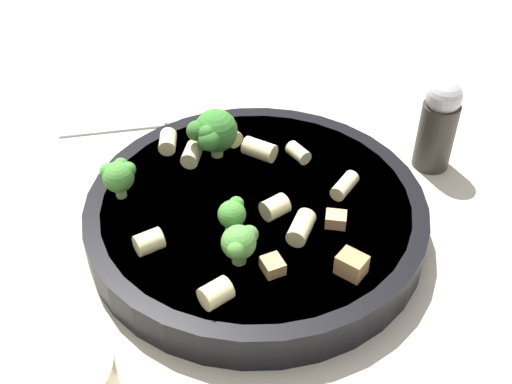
{
  "coord_description": "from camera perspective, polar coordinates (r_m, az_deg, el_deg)",
  "views": [
    {
      "loc": [
        0.31,
        -0.27,
        0.39
      ],
      "look_at": [
        0.0,
        0.0,
        0.04
      ],
      "focal_mm": 45.0,
      "sensor_mm": 36.0,
      "label": 1
    }
  ],
  "objects": [
    {
      "name": "rigatoni_2",
      "position": [
        0.55,
        7.88,
        0.57
      ],
      "size": [
        0.02,
        0.03,
        0.01
      ],
      "primitive_type": "cylinder",
      "rotation": [
        1.57,
        0.0,
        0.28
      ],
      "color": "beige",
      "rests_on": "pasta_bowl"
    },
    {
      "name": "rigatoni_4",
      "position": [
        0.52,
        1.72,
        -1.35
      ],
      "size": [
        0.02,
        0.02,
        0.02
      ],
      "primitive_type": "cylinder",
      "rotation": [
        1.57,
        0.0,
        3.08
      ],
      "color": "beige",
      "rests_on": "pasta_bowl"
    },
    {
      "name": "pepper_shaker",
      "position": [
        0.63,
        15.89,
        5.83
      ],
      "size": [
        0.04,
        0.04,
        0.09
      ],
      "color": "#332D28",
      "rests_on": "ground_plane"
    },
    {
      "name": "rigatoni_0",
      "position": [
        0.58,
        0.31,
        3.8
      ],
      "size": [
        0.03,
        0.03,
        0.02
      ],
      "primitive_type": "cylinder",
      "rotation": [
        1.57,
        0.0,
        1.91
      ],
      "color": "beige",
      "rests_on": "pasta_bowl"
    },
    {
      "name": "broccoli_floret_1",
      "position": [
        0.47,
        -1.47,
        -4.55
      ],
      "size": [
        0.03,
        0.03,
        0.03
      ],
      "color": "#84AD60",
      "rests_on": "pasta_bowl"
    },
    {
      "name": "rigatoni_1",
      "position": [
        0.46,
        -3.59,
        -8.98
      ],
      "size": [
        0.02,
        0.02,
        0.02
      ],
      "primitive_type": "cylinder",
      "rotation": [
        1.57,
        0.0,
        3.09
      ],
      "color": "beige",
      "rests_on": "pasta_bowl"
    },
    {
      "name": "broccoli_floret_0",
      "position": [
        0.57,
        -3.77,
        5.36
      ],
      "size": [
        0.04,
        0.04,
        0.05
      ],
      "color": "#9EC175",
      "rests_on": "pasta_bowl"
    },
    {
      "name": "broccoli_floret_3",
      "position": [
        0.54,
        -12.13,
        1.46
      ],
      "size": [
        0.03,
        0.03,
        0.03
      ],
      "color": "#9EC175",
      "rests_on": "pasta_bowl"
    },
    {
      "name": "spoon",
      "position": [
        0.7,
        -7.8,
        6.34
      ],
      "size": [
        0.1,
        0.15,
        0.01
      ],
      "color": "silver",
      "rests_on": "ground_plane"
    },
    {
      "name": "rigatoni_5",
      "position": [
        0.6,
        -7.85,
        4.46
      ],
      "size": [
        0.03,
        0.03,
        0.02
      ],
      "primitive_type": "cylinder",
      "rotation": [
        1.57,
        0.0,
        0.89
      ],
      "color": "beige",
      "rests_on": "pasta_bowl"
    },
    {
      "name": "broccoli_floret_2",
      "position": [
        0.5,
        -2.13,
        -1.98
      ],
      "size": [
        0.02,
        0.02,
        0.03
      ],
      "color": "#9EC175",
      "rests_on": "pasta_bowl"
    },
    {
      "name": "chicken_chunk_0",
      "position": [
        0.52,
        7.11,
        -2.43
      ],
      "size": [
        0.02,
        0.02,
        0.01
      ],
      "primitive_type": "cube",
      "rotation": [
        0.0,
        0.0,
        0.7
      ],
      "color": "tan",
      "rests_on": "pasta_bowl"
    },
    {
      "name": "rigatoni_7",
      "position": [
        0.51,
        4.35,
        -2.97
      ],
      "size": [
        0.03,
        0.03,
        0.02
      ],
      "primitive_type": "cylinder",
      "rotation": [
        1.57,
        0.0,
        0.49
      ],
      "color": "beige",
      "rests_on": "pasta_bowl"
    },
    {
      "name": "rigatoni_6",
      "position": [
        0.5,
        -9.5,
        -4.4
      ],
      "size": [
        0.02,
        0.02,
        0.02
      ],
      "primitive_type": "cylinder",
      "rotation": [
        1.57,
        0.0,
        2.97
      ],
      "color": "beige",
      "rests_on": "pasta_bowl"
    },
    {
      "name": "pasta_bowl",
      "position": [
        0.55,
        0.0,
        -1.91
      ],
      "size": [
        0.29,
        0.29,
        0.03
      ],
      "color": "black",
      "rests_on": "ground_plane"
    },
    {
      "name": "ground_plane",
      "position": [
        0.56,
        0.0,
        -3.41
      ],
      "size": [
        2.0,
        2.0,
        0.0
      ],
      "primitive_type": "plane",
      "color": "#BCB29E"
    },
    {
      "name": "rigatoni_8",
      "position": [
        0.6,
        -2.41,
        5.06
      ],
      "size": [
        0.02,
        0.02,
        0.02
      ],
      "primitive_type": "cylinder",
      "rotation": [
        1.57,
        0.0,
        1.53
      ],
      "color": "beige",
      "rests_on": "pasta_bowl"
    },
    {
      "name": "chicken_chunk_2",
      "position": [
        0.48,
        8.48,
        -6.43
      ],
      "size": [
        0.02,
        0.02,
        0.02
      ],
      "primitive_type": "cube",
      "rotation": [
        0.0,
        0.0,
        0.21
      ],
      "color": "#A87A4C",
      "rests_on": "pasta_bowl"
    },
    {
      "name": "rigatoni_9",
      "position": [
        0.58,
        3.78,
        3.51
      ],
      "size": [
        0.02,
        0.02,
        0.01
      ],
      "primitive_type": "cylinder",
      "rotation": [
        1.57,
        0.0,
        1.46
      ],
      "color": "beige",
      "rests_on": "pasta_bowl"
    },
    {
      "name": "rigatoni_3",
      "position": [
        0.58,
        -5.7,
        3.37
      ],
      "size": [
        0.03,
        0.03,
        0.02
      ],
      "primitive_type": "cylinder",
      "rotation": [
        1.57,
        0.0,
        0.69
      ],
      "color": "beige",
      "rests_on": "pasta_bowl"
    },
    {
      "name": "chicken_chunk_1",
      "position": [
        0.48,
        1.49,
        -6.55
      ],
      "size": [
        0.02,
        0.02,
        0.01
      ],
      "primitive_type": "cube",
      "rotation": [
        0.0,
        0.0,
        2.86
      ],
      "color": "tan",
      "rests_on": "pasta_bowl"
    }
  ]
}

